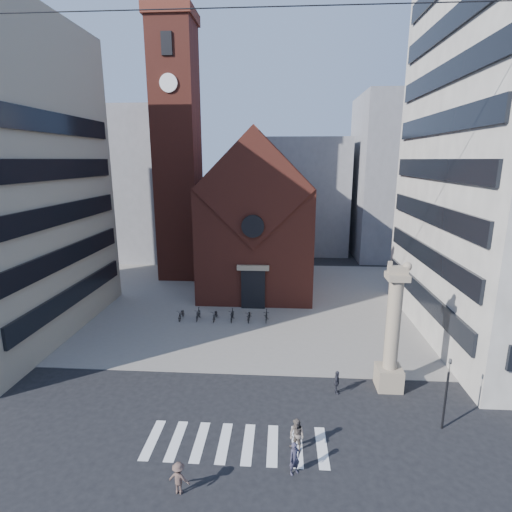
% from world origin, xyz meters
% --- Properties ---
extents(ground, '(120.00, 120.00, 0.00)m').
position_xyz_m(ground, '(0.00, 0.00, 0.00)').
color(ground, black).
rests_on(ground, ground).
extents(piazza, '(46.00, 30.00, 0.05)m').
position_xyz_m(piazza, '(0.00, 19.00, 0.03)').
color(piazza, gray).
rests_on(piazza, ground).
extents(zebra_crossing, '(10.20, 3.20, 0.01)m').
position_xyz_m(zebra_crossing, '(0.55, -3.00, 0.01)').
color(zebra_crossing, white).
rests_on(zebra_crossing, ground).
extents(church, '(12.00, 16.65, 18.00)m').
position_xyz_m(church, '(0.00, 25.04, 7.98)').
color(church, maroon).
rests_on(church, ground).
extents(campanile, '(5.50, 5.50, 31.20)m').
position_xyz_m(campanile, '(-10.00, 28.00, 15.74)').
color(campanile, maroon).
rests_on(campanile, ground).
extents(bg_block_left, '(16.00, 14.00, 22.00)m').
position_xyz_m(bg_block_left, '(-20.00, 40.00, 11.00)').
color(bg_block_left, gray).
rests_on(bg_block_left, ground).
extents(bg_block_mid, '(14.00, 12.00, 18.00)m').
position_xyz_m(bg_block_mid, '(6.00, 45.00, 9.00)').
color(bg_block_mid, gray).
rests_on(bg_block_mid, ground).
extents(bg_block_right, '(16.00, 14.00, 24.00)m').
position_xyz_m(bg_block_right, '(22.00, 42.00, 12.00)').
color(bg_block_right, gray).
rests_on(bg_block_right, ground).
extents(lion_column, '(1.63, 1.60, 8.68)m').
position_xyz_m(lion_column, '(10.01, 3.00, 3.46)').
color(lion_column, gray).
rests_on(lion_column, ground).
extents(traffic_light, '(0.13, 0.16, 4.30)m').
position_xyz_m(traffic_light, '(12.00, -1.00, 2.29)').
color(traffic_light, black).
rests_on(traffic_light, ground).
extents(pedestrian_0, '(0.72, 0.67, 1.66)m').
position_xyz_m(pedestrian_0, '(3.60, -4.88, 0.83)').
color(pedestrian_0, '#343144').
rests_on(pedestrian_0, ground).
extents(pedestrian_1, '(1.11, 1.10, 1.81)m').
position_xyz_m(pedestrian_1, '(3.75, -3.32, 0.91)').
color(pedestrian_1, '#645850').
rests_on(pedestrian_1, ground).
extents(pedestrian_2, '(0.59, 0.98, 1.56)m').
position_xyz_m(pedestrian_2, '(6.49, 2.13, 0.78)').
color(pedestrian_2, '#2B2B34').
rests_on(pedestrian_2, ground).
extents(pedestrian_3, '(1.10, 0.76, 1.56)m').
position_xyz_m(pedestrian_3, '(-1.64, -6.38, 0.78)').
color(pedestrian_3, brown).
rests_on(pedestrian_3, ground).
extents(scooter_0, '(0.66, 1.88, 0.99)m').
position_xyz_m(scooter_0, '(-6.56, 13.54, 0.54)').
color(scooter_0, black).
rests_on(scooter_0, piazza).
extents(scooter_1, '(0.52, 1.82, 1.09)m').
position_xyz_m(scooter_1, '(-4.95, 13.54, 0.60)').
color(scooter_1, black).
rests_on(scooter_1, piazza).
extents(scooter_2, '(0.66, 1.88, 0.99)m').
position_xyz_m(scooter_2, '(-3.34, 13.54, 0.54)').
color(scooter_2, black).
rests_on(scooter_2, piazza).
extents(scooter_3, '(0.52, 1.82, 1.09)m').
position_xyz_m(scooter_3, '(-1.73, 13.54, 0.60)').
color(scooter_3, black).
rests_on(scooter_3, piazza).
extents(scooter_4, '(0.66, 1.88, 0.99)m').
position_xyz_m(scooter_4, '(-0.12, 13.54, 0.54)').
color(scooter_4, black).
rests_on(scooter_4, piazza).
extents(scooter_5, '(0.52, 1.82, 1.09)m').
position_xyz_m(scooter_5, '(1.48, 13.54, 0.60)').
color(scooter_5, black).
rests_on(scooter_5, piazza).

